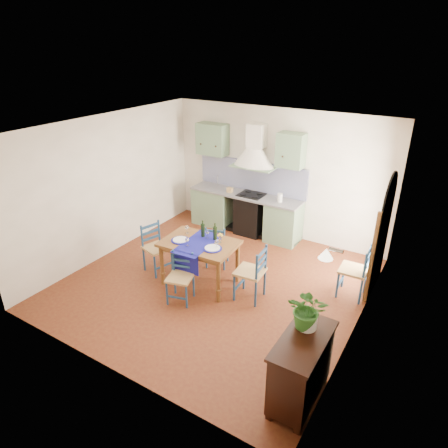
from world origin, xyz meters
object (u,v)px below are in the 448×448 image
(dining_table, at_px, (199,247))
(chair_near, at_px, (181,277))
(sideboard, at_px, (301,367))
(potted_plant, at_px, (308,309))

(dining_table, bearing_deg, chair_near, -87.87)
(sideboard, xyz_separation_m, potted_plant, (-0.05, 0.21, 0.68))
(chair_near, distance_m, potted_plant, 2.63)
(dining_table, height_order, chair_near, dining_table)
(chair_near, height_order, sideboard, sideboard)
(potted_plant, bearing_deg, dining_table, 152.19)
(chair_near, bearing_deg, dining_table, 92.13)
(dining_table, xyz_separation_m, chair_near, (0.02, -0.60, -0.29))
(dining_table, bearing_deg, sideboard, -31.00)
(sideboard, height_order, potted_plant, potted_plant)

